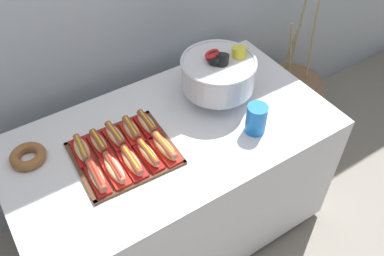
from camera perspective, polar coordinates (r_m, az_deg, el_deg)
name	(u,v)px	position (r m, az deg, el deg)	size (l,w,h in m)	color
ground_plane	(176,224)	(2.43, -2.27, -13.15)	(10.00, 10.00, 0.00)	gray
buffet_table	(173,182)	(2.10, -2.57, -7.43)	(1.48, 0.80, 0.76)	silver
floor_vase	(287,107)	(2.81, 13.03, 2.88)	(0.47, 0.47, 1.07)	brown
serving_tray	(124,154)	(1.76, -9.34, -3.52)	(0.42, 0.38, 0.01)	#56331E
hot_dog_0	(97,177)	(1.66, -13.03, -6.62)	(0.07, 0.18, 0.06)	red
hot_dog_1	(115,170)	(1.67, -10.64, -5.69)	(0.07, 0.18, 0.06)	red
hot_dog_2	(132,162)	(1.69, -8.31, -4.69)	(0.07, 0.18, 0.06)	red
hot_dog_3	(148,155)	(1.70, -6.03, -3.68)	(0.06, 0.17, 0.06)	#B21414
hot_dog_4	(165,148)	(1.72, -3.80, -2.75)	(0.07, 0.18, 0.06)	red
hot_dog_5	(82,150)	(1.77, -14.94, -2.97)	(0.08, 0.17, 0.06)	#B21414
hot_dog_6	(99,143)	(1.78, -12.71, -2.07)	(0.06, 0.15, 0.06)	#B21414
hot_dog_7	(116,136)	(1.79, -10.52, -1.13)	(0.07, 0.16, 0.06)	red
hot_dog_8	(132,130)	(1.81, -8.35, -0.30)	(0.08, 0.16, 0.06)	red
hot_dog_9	(147,124)	(1.83, -6.22, 0.57)	(0.07, 0.17, 0.06)	#B21414
punch_bowl	(219,73)	(1.91, 3.69, 7.65)	(0.35, 0.35, 0.27)	silver
cup_stack	(256,119)	(1.81, 8.87, 1.24)	(0.09, 0.09, 0.14)	blue
donut	(28,156)	(1.83, -21.72, -3.65)	(0.15, 0.15, 0.04)	brown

